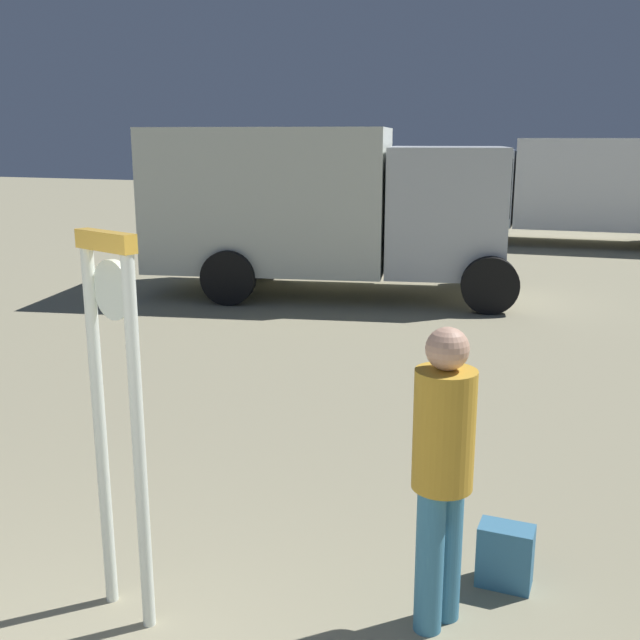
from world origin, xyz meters
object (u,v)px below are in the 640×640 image
at_px(backpack, 505,556).
at_px(standing_clock, 117,396).
at_px(box_truck_near, 320,203).
at_px(box_truck_far, 591,185).
at_px(person_near_clock, 443,465).

bearing_deg(backpack, standing_clock, -150.84).
relative_size(box_truck_near, box_truck_far, 0.92).
xyz_separation_m(standing_clock, backpack, (1.97, 1.10, -1.13)).
bearing_deg(standing_clock, backpack, 29.16).
bearing_deg(standing_clock, person_near_clock, 18.77).
bearing_deg(box_truck_near, box_truck_far, 64.32).
xyz_separation_m(box_truck_near, box_truck_far, (4.04, 8.41, -0.07)).
bearing_deg(person_near_clock, backpack, 60.74).
relative_size(backpack, box_truck_near, 0.06).
height_order(backpack, box_truck_far, box_truck_far).
xyz_separation_m(standing_clock, box_truck_near, (-2.47, 8.99, 0.26)).
height_order(standing_clock, person_near_clock, standing_clock).
xyz_separation_m(backpack, box_truck_far, (-0.39, 16.29, 1.31)).
height_order(standing_clock, box_truck_far, box_truck_far).
bearing_deg(box_truck_far, box_truck_near, -115.68).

